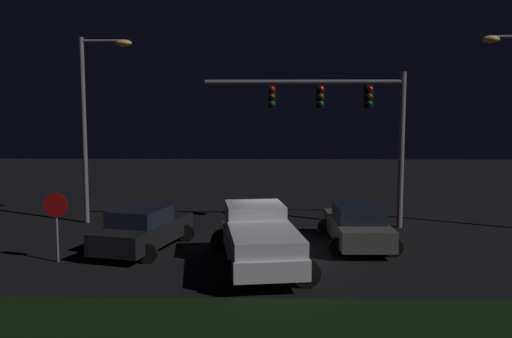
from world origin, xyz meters
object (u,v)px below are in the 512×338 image
Objects in this scene: car_sedan at (357,226)px; car_sedan_far at (143,229)px; stop_sign at (56,214)px; street_lamp_left at (93,108)px; pickup_truck at (259,235)px; traffic_signal_gantry at (343,111)px.

car_sedan and car_sedan_far have the same top height.
stop_sign is (-2.37, -1.58, 0.82)m from car_sedan_far.
car_sedan_far is at bearing -54.96° from street_lamp_left.
pickup_truck is at bearing -41.59° from street_lamp_left.
car_sedan is 7.61m from car_sedan_far.
stop_sign is at bearing 138.19° from car_sedan_far.
pickup_truck is 0.68× the size of traffic_signal_gantry.
car_sedan_far is at bearing 33.66° from stop_sign.
car_sedan is 0.55× the size of street_lamp_left.
car_sedan is 1.99× the size of stop_sign.
street_lamp_left is at bearing 40.11° from pickup_truck.
car_sedan_far is 0.57× the size of traffic_signal_gantry.
street_lamp_left reaches higher than traffic_signal_gantry.
traffic_signal_gantry is at bearing 29.10° from stop_sign.
street_lamp_left is at bearing 176.24° from traffic_signal_gantry.
traffic_signal_gantry is at bearing 0.67° from car_sedan.
stop_sign is at bearing -150.90° from traffic_signal_gantry.
street_lamp_left is (-7.29, 6.47, 4.05)m from pickup_truck.
car_sedan_far is 7.09m from street_lamp_left.
traffic_signal_gantry reaches higher than pickup_truck.
car_sedan_far is 9.40m from traffic_signal_gantry.
traffic_signal_gantry is at bearing -38.96° from pickup_truck.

